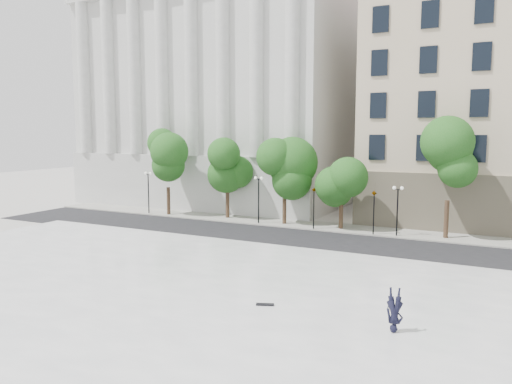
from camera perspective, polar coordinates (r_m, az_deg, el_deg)
ground at (r=24.25m, az=-11.46°, el=-13.62°), size 160.00×160.00×0.00m
plaza at (r=26.46m, az=-7.38°, el=-11.26°), size 44.00×22.00×0.45m
street at (r=39.39m, az=5.00°, el=-5.50°), size 60.00×8.00×0.02m
far_sidewalk at (r=44.90m, az=7.85°, el=-3.93°), size 60.00×4.00×0.12m
building_west at (r=64.55m, az=-2.26°, el=10.83°), size 31.50×27.65×25.60m
traffic_light_west at (r=42.91m, az=6.65°, el=0.46°), size 0.83×1.71×4.18m
traffic_light_east at (r=41.43m, az=13.37°, el=0.17°), size 1.04×1.82×4.23m
person_lying at (r=21.42m, az=15.52°, el=-14.55°), size 0.89×1.90×0.50m
skateboard at (r=23.67m, az=1.04°, el=-12.73°), size 0.85×0.50×0.09m
street_trees at (r=43.58m, az=8.69°, el=2.57°), size 40.30×4.65×7.54m
lamp_posts at (r=43.08m, az=7.51°, el=-0.45°), size 38.20×0.28×4.42m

